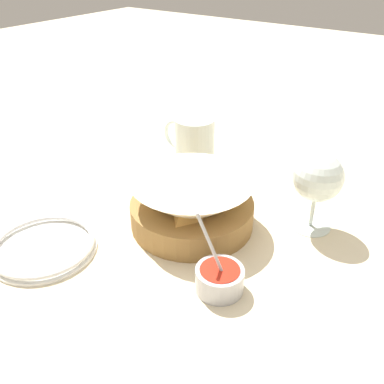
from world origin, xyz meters
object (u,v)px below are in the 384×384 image
at_px(beer_mug, 194,142).
at_px(sauce_cup, 219,278).
at_px(side_plate, 44,247).
at_px(wine_glass, 318,179).
at_px(food_basket, 192,205).

bearing_deg(beer_mug, sauce_cup, 130.31).
bearing_deg(side_plate, wine_glass, -135.79).
xyz_separation_m(sauce_cup, side_plate, (0.28, 0.09, -0.01)).
bearing_deg(food_basket, wine_glass, -146.12).
xyz_separation_m(beer_mug, side_plate, (0.01, 0.41, -0.04)).
distance_m(food_basket, sauce_cup, 0.17).
relative_size(food_basket, sauce_cup, 1.83).
bearing_deg(beer_mug, side_plate, 88.10).
xyz_separation_m(food_basket, beer_mug, (0.14, -0.21, 0.01)).
bearing_deg(wine_glass, beer_mug, -15.51).
height_order(food_basket, side_plate, food_basket).
xyz_separation_m(food_basket, sauce_cup, (-0.13, 0.11, -0.02)).
bearing_deg(food_basket, beer_mug, -55.49).
relative_size(food_basket, side_plate, 1.26).
height_order(food_basket, sauce_cup, sauce_cup).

